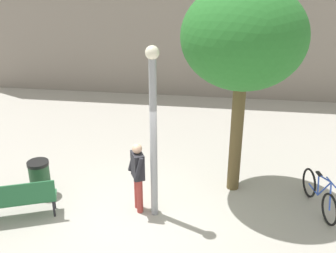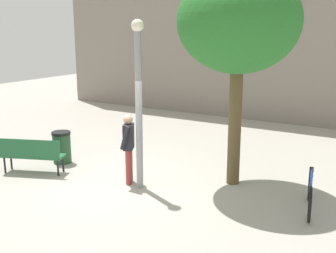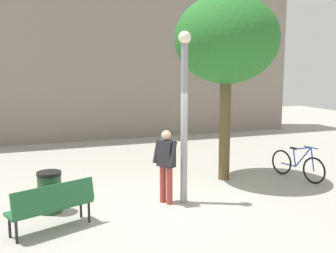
{
  "view_description": "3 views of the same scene",
  "coord_description": "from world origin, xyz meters",
  "px_view_note": "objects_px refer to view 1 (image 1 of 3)",
  "views": [
    {
      "loc": [
        1.79,
        -7.33,
        5.37
      ],
      "look_at": [
        0.53,
        1.51,
        1.55
      ],
      "focal_mm": 42.63,
      "sensor_mm": 36.0,
      "label": 1
    },
    {
      "loc": [
        5.68,
        -7.48,
        3.64
      ],
      "look_at": [
        0.62,
        1.04,
        1.29
      ],
      "focal_mm": 44.68,
      "sensor_mm": 36.0,
      "label": 2
    },
    {
      "loc": [
        -2.85,
        -7.85,
        3.05
      ],
      "look_at": [
        0.55,
        1.45,
        1.55
      ],
      "focal_mm": 41.94,
      "sensor_mm": 36.0,
      "label": 3
    }
  ],
  "objects_px": {
    "plaza_tree": "(244,38)",
    "bicycle_blue": "(319,194)",
    "person_by_lamppost": "(138,173)",
    "lamppost": "(153,125)",
    "park_bench": "(18,198)",
    "trash_bin": "(40,178)"
  },
  "relations": [
    {
      "from": "park_bench",
      "to": "lamppost",
      "type": "bearing_deg",
      "value": 11.9
    },
    {
      "from": "lamppost",
      "to": "park_bench",
      "type": "height_order",
      "value": "lamppost"
    },
    {
      "from": "park_bench",
      "to": "trash_bin",
      "type": "bearing_deg",
      "value": 89.36
    },
    {
      "from": "park_bench",
      "to": "trash_bin",
      "type": "height_order",
      "value": "park_bench"
    },
    {
      "from": "lamppost",
      "to": "trash_bin",
      "type": "height_order",
      "value": "lamppost"
    },
    {
      "from": "bicycle_blue",
      "to": "trash_bin",
      "type": "xyz_separation_m",
      "value": [
        -6.57,
        -0.29,
        0.06
      ]
    },
    {
      "from": "trash_bin",
      "to": "lamppost",
      "type": "bearing_deg",
      "value": -8.45
    },
    {
      "from": "lamppost",
      "to": "park_bench",
      "type": "bearing_deg",
      "value": -168.1
    },
    {
      "from": "person_by_lamppost",
      "to": "bicycle_blue",
      "type": "height_order",
      "value": "person_by_lamppost"
    },
    {
      "from": "bicycle_blue",
      "to": "trash_bin",
      "type": "bearing_deg",
      "value": -177.49
    },
    {
      "from": "lamppost",
      "to": "bicycle_blue",
      "type": "xyz_separation_m",
      "value": [
        3.68,
        0.72,
        -1.79
      ]
    },
    {
      "from": "plaza_tree",
      "to": "bicycle_blue",
      "type": "bearing_deg",
      "value": -18.74
    },
    {
      "from": "plaza_tree",
      "to": "lamppost",
      "type": "bearing_deg",
      "value": -142.04
    },
    {
      "from": "bicycle_blue",
      "to": "person_by_lamppost",
      "type": "bearing_deg",
      "value": -171.5
    },
    {
      "from": "person_by_lamppost",
      "to": "park_bench",
      "type": "xyz_separation_m",
      "value": [
        -2.51,
        -0.72,
        -0.42
      ]
    },
    {
      "from": "park_bench",
      "to": "plaza_tree",
      "type": "xyz_separation_m",
      "value": [
        4.66,
        1.98,
        3.2
      ]
    },
    {
      "from": "park_bench",
      "to": "plaza_tree",
      "type": "height_order",
      "value": "plaza_tree"
    },
    {
      "from": "person_by_lamppost",
      "to": "bicycle_blue",
      "type": "xyz_separation_m",
      "value": [
        4.07,
        0.61,
        -0.58
      ]
    },
    {
      "from": "plaza_tree",
      "to": "bicycle_blue",
      "type": "relative_size",
      "value": 2.78
    },
    {
      "from": "park_bench",
      "to": "bicycle_blue",
      "type": "distance_m",
      "value": 6.72
    },
    {
      "from": "park_bench",
      "to": "plaza_tree",
      "type": "bearing_deg",
      "value": 23.04
    },
    {
      "from": "person_by_lamppost",
      "to": "bicycle_blue",
      "type": "relative_size",
      "value": 0.94
    }
  ]
}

